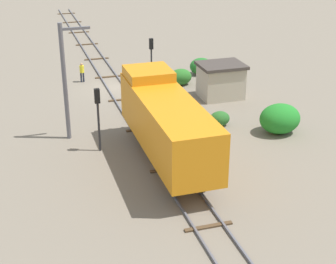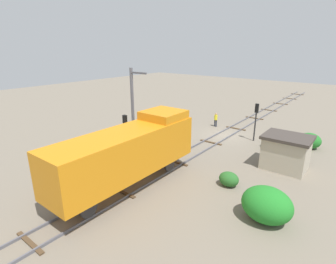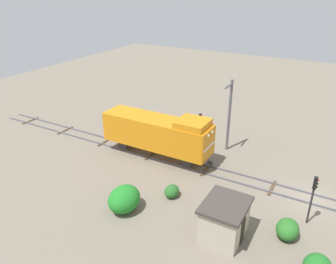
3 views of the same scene
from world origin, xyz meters
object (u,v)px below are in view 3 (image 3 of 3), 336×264
Objects in this scene: locomotive at (158,132)px; traffic_signal_near at (313,192)px; traffic_signal_mid at (200,125)px; catenary_mast at (229,114)px; relay_hut at (224,220)px.

locomotive is 2.96× the size of traffic_signal_near.
traffic_signal_mid is (3.40, -2.91, 0.05)m from locomotive.
traffic_signal_mid is 0.54× the size of catenary_mast.
traffic_signal_near reaches higher than relay_hut.
traffic_signal_mid is 3.15m from catenary_mast.
traffic_signal_near is 13.45m from traffic_signal_mid.
traffic_signal_near is 6.65m from relay_hut.
catenary_mast is (1.54, -2.47, 1.20)m from traffic_signal_mid.
traffic_signal_near is 1.12× the size of relay_hut.
traffic_signal_near is at bearing -131.34° from catenary_mast.
catenary_mast is 13.44m from relay_hut.
locomotive reaches higher than traffic_signal_mid.
catenary_mast is at bearing -47.46° from locomotive.
locomotive is 1.53× the size of catenary_mast.
traffic_signal_mid is 12.94m from relay_hut.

